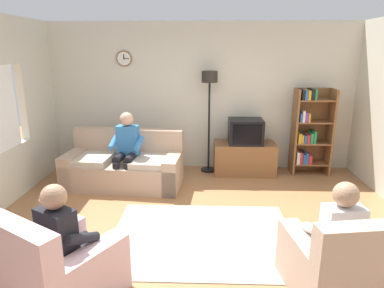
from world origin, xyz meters
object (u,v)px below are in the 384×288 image
object	(u,v)px
tv_stand	(244,158)
person_in_right_armchair	(335,232)
armchair_near_window	(62,271)
armchair_near_bookshelf	(337,268)
person_in_left_armchair	(67,235)
person_on_couch	(126,147)
floor_lamp	(209,94)
couch	(124,167)
bookshelf	(309,131)
tv	(246,131)

from	to	relation	value
tv_stand	person_in_right_armchair	size ratio (longest dim) A/B	0.98
armchair_near_window	armchair_near_bookshelf	world-z (taller)	same
person_in_left_armchair	person_on_couch	bearing A→B (deg)	90.72
floor_lamp	armchair_near_window	size ratio (longest dim) A/B	1.59
floor_lamp	person_in_right_armchair	bearing A→B (deg)	-71.11
person_on_couch	person_in_right_armchair	size ratio (longest dim) A/B	1.11
armchair_near_window	armchair_near_bookshelf	distance (m)	2.49
couch	armchair_near_window	world-z (taller)	same
armchair_near_bookshelf	person_in_right_armchair	size ratio (longest dim) A/B	0.88
person_in_right_armchair	bookshelf	bearing A→B (deg)	77.87
floor_lamp	person_in_left_armchair	bearing A→B (deg)	-111.09
floor_lamp	person_on_couch	bearing A→B (deg)	-147.76
armchair_near_bookshelf	person_in_left_armchair	size ratio (longest dim) A/B	0.88
tv	bookshelf	bearing A→B (deg)	4.64
armchair_near_window	person_in_right_armchair	xyz separation A→B (m)	(2.47, 0.22, 0.32)
couch	tv_stand	xyz separation A→B (m)	(2.07, 0.64, -0.02)
tv	couch	bearing A→B (deg)	-163.51
couch	person_in_right_armchair	bearing A→B (deg)	-44.81
tv_stand	person_on_couch	bearing A→B (deg)	-159.47
floor_lamp	armchair_near_window	world-z (taller)	floor_lamp
person_on_couch	person_in_left_armchair	bearing A→B (deg)	-89.28
couch	tv	distance (m)	2.22
tv	armchair_near_bookshelf	bearing A→B (deg)	-81.66
couch	person_on_couch	world-z (taller)	person_on_couch
bookshelf	armchair_near_window	bearing A→B (deg)	-132.54
couch	person_in_left_armchair	distance (m)	2.68
tv_stand	person_in_right_armchair	bearing A→B (deg)	-81.73
armchair_near_window	armchair_near_bookshelf	xyz separation A→B (m)	(2.48, 0.13, 0.00)
tv	armchair_near_window	size ratio (longest dim) A/B	0.51
couch	person_on_couch	xyz separation A→B (m)	(0.08, -0.11, 0.39)
armchair_near_bookshelf	tv	bearing A→B (deg)	98.34
armchair_near_bookshelf	person_on_couch	xyz separation A→B (m)	(-2.47, 2.49, 0.41)
floor_lamp	tv_stand	bearing A→B (deg)	-8.61
couch	tv	world-z (taller)	tv
person_in_right_armchair	armchair_near_window	bearing A→B (deg)	-174.84
couch	floor_lamp	distance (m)	1.96
bookshelf	person_in_right_armchair	xyz separation A→B (m)	(-0.69, -3.22, -0.19)
floor_lamp	person_in_right_armchair	size ratio (longest dim) A/B	1.65
tv	floor_lamp	distance (m)	0.93
tv_stand	tv	distance (m)	0.51
bookshelf	armchair_near_window	distance (m)	4.71
floor_lamp	armchair_near_window	distance (m)	3.91
couch	bookshelf	distance (m)	3.34
couch	person_on_couch	distance (m)	0.41
person_in_left_armchair	floor_lamp	bearing A→B (deg)	68.91
armchair_near_window	person_in_right_armchair	distance (m)	2.50
tv_stand	bookshelf	xyz separation A→B (m)	(1.15, 0.07, 0.51)
armchair_near_bookshelf	bookshelf	bearing A→B (deg)	78.40
armchair_near_window	tv	bearing A→B (deg)	59.04
tv	armchair_near_bookshelf	distance (m)	3.29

